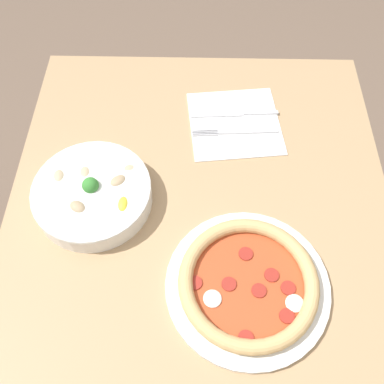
# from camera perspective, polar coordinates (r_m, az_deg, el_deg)

# --- Properties ---
(ground_plane) EXTENTS (8.00, 8.00, 0.00)m
(ground_plane) POSITION_cam_1_polar(r_m,az_deg,el_deg) (1.49, 0.49, -20.21)
(ground_plane) COLOR brown
(dining_table) EXTENTS (1.11, 0.76, 0.73)m
(dining_table) POSITION_cam_1_polar(r_m,az_deg,el_deg) (0.90, 0.78, -12.27)
(dining_table) COLOR tan
(dining_table) RESTS_ON ground_plane
(pizza) EXTENTS (0.29, 0.29, 0.04)m
(pizza) POSITION_cam_1_polar(r_m,az_deg,el_deg) (0.77, 7.47, -12.00)
(pizza) COLOR white
(pizza) RESTS_ON dining_table
(bowl) EXTENTS (0.23, 0.23, 0.07)m
(bowl) POSITION_cam_1_polar(r_m,az_deg,el_deg) (0.85, -13.11, -0.16)
(bowl) COLOR white
(bowl) RESTS_ON dining_table
(napkin) EXTENTS (0.22, 0.22, 0.00)m
(napkin) POSITION_cam_1_polar(r_m,az_deg,el_deg) (0.98, 5.71, 9.13)
(napkin) COLOR white
(napkin) RESTS_ON dining_table
(fork) EXTENTS (0.02, 0.19, 0.00)m
(fork) POSITION_cam_1_polar(r_m,az_deg,el_deg) (0.96, 5.91, 7.94)
(fork) COLOR silver
(fork) RESTS_ON napkin
(knife) EXTENTS (0.02, 0.20, 0.01)m
(knife) POSITION_cam_1_polar(r_m,az_deg,el_deg) (0.99, 6.19, 10.35)
(knife) COLOR silver
(knife) RESTS_ON napkin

